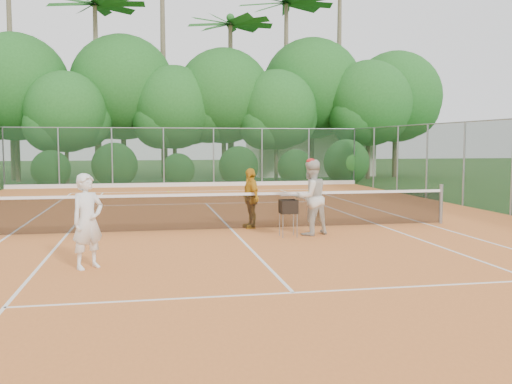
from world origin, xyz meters
TOP-DOWN VIEW (x-y plane):
  - ground at (0.00, 0.00)m, footprint 120.00×120.00m
  - clay_court at (0.00, 0.00)m, footprint 18.00×36.00m
  - club_building at (9.00, 24.00)m, footprint 8.00×5.00m
  - tennis_net at (0.00, 0.00)m, footprint 11.97×0.10m
  - player_white at (-3.21, -4.07)m, footprint 0.75×0.71m
  - player_center_grp at (1.78, -1.21)m, footprint 1.09×0.98m
  - player_yellow at (0.54, 0.20)m, footprint 0.56×0.99m
  - ball_hopper at (1.19, -1.36)m, footprint 0.39×0.39m
  - stray_ball_a at (1.39, 12.52)m, footprint 0.07×0.07m
  - stray_ball_b at (-1.20, 11.47)m, footprint 0.07×0.07m
  - stray_ball_c at (5.13, 10.53)m, footprint 0.07×0.07m
  - court_markings at (0.00, 0.00)m, footprint 11.03×23.83m
  - fence_back at (0.00, 15.00)m, footprint 18.07×0.07m
  - tropical_treeline at (1.43, 20.22)m, footprint 32.10×8.49m

SIDE VIEW (x-z plane):
  - ground at x=0.00m, z-range 0.00..0.00m
  - clay_court at x=0.00m, z-range 0.00..0.02m
  - court_markings at x=0.00m, z-range 0.02..0.03m
  - stray_ball_a at x=1.39m, z-range 0.02..0.09m
  - stray_ball_b at x=-1.20m, z-range 0.02..0.09m
  - stray_ball_c at x=5.13m, z-range 0.02..0.09m
  - tennis_net at x=0.00m, z-range -0.02..1.08m
  - ball_hopper at x=1.19m, z-range 0.28..1.17m
  - player_yellow at x=0.54m, z-range 0.02..1.61m
  - player_white at x=-3.21m, z-range 0.02..1.74m
  - player_center_grp at x=1.78m, z-range 0.01..1.89m
  - club_building at x=9.00m, z-range 0.00..3.00m
  - fence_back at x=0.00m, z-range 0.02..3.02m
  - tropical_treeline at x=1.43m, z-range -2.40..12.63m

